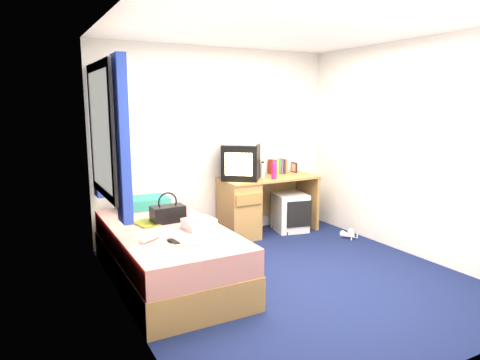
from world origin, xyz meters
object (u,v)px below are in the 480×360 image
vcr (241,141)px  aerosol_can (263,170)px  bed (168,254)px  towel (199,223)px  magazine (147,223)px  white_heels (351,235)px  pillow (143,203)px  picture_frame (294,167)px  colour_swatch_fan (184,245)px  remote_control (174,242)px  desk (250,204)px  crt_tv (241,162)px  storage_cube (290,212)px  water_bottle (151,237)px  pink_water_bottle (274,171)px  handbag (168,213)px

vcr → aerosol_can: (0.30, -0.03, -0.39)m
bed → towel: 0.45m
magazine → white_heels: 2.69m
vcr → white_heels: size_ratio=1.62×
pillow → towel: bearing=-76.2°
picture_frame → colour_swatch_fan: (-2.29, -1.67, -0.27)m
pillow → bed: bearing=-90.3°
picture_frame → remote_control: picture_frame is taller
desk → crt_tv: bearing=179.9°
magazine → crt_tv: bearing=26.8°
storage_cube → picture_frame: size_ratio=3.64×
colour_swatch_fan → remote_control: size_ratio=1.38×
vcr → remote_control: (-1.41, -1.41, -0.68)m
bed → vcr: vcr is taller
bed → water_bottle: water_bottle is taller
storage_cube → remote_control: size_ratio=3.19×
vcr → towel: 1.66m
towel → remote_control: (-0.36, -0.31, -0.04)m
vcr → storage_cube: bearing=29.6°
desk → magazine: desk is taller
pink_water_bottle → magazine: pink_water_bottle is taller
vcr → handbag: vcr is taller
pink_water_bottle → remote_control: bearing=-145.5°
handbag → pillow: bearing=93.6°
crt_tv → handbag: crt_tv is taller
vcr → remote_control: 2.11m
storage_cube → towel: (-1.75, -1.01, 0.33)m
storage_cube → crt_tv: 1.01m
remote_control → towel: bearing=35.0°
picture_frame → remote_control: (-2.34, -1.57, -0.27)m
crt_tv → colour_swatch_fan: bearing=-94.9°
handbag → aerosol_can: bearing=23.4°
colour_swatch_fan → vcr: bearing=48.0°
handbag → towel: 0.40m
vcr → colour_swatch_fan: bearing=-94.6°
crt_tv → handbag: bearing=-111.5°
crt_tv → aerosol_can: crt_tv is taller
towel → magazine: size_ratio=0.97×
water_bottle → vcr: bearing=38.8°
water_bottle → crt_tv: bearing=38.7°
pillow → remote_control: size_ratio=3.45×
storage_cube → vcr: (-0.70, 0.10, 0.98)m
colour_swatch_fan → picture_frame: bearing=36.0°
desk → crt_tv: 0.58m
crt_tv → magazine: 1.67m
bed → magazine: size_ratio=7.14×
pink_water_bottle → white_heels: bearing=-35.2°
picture_frame → white_heels: (0.26, -0.91, -0.78)m
bed → water_bottle: size_ratio=10.00×
water_bottle → towel: bearing=16.3°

